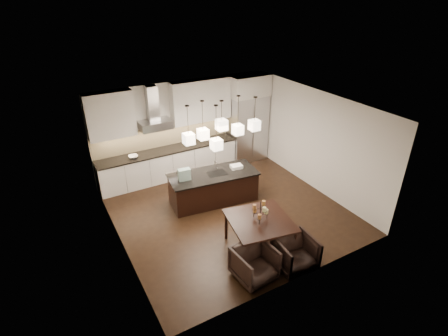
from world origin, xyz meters
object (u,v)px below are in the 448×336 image
armchair_right (295,253)px  dining_table (259,234)px  island_body (213,188)px  refrigerator (247,128)px  armchair_left (254,263)px

armchair_right → dining_table: bearing=114.9°
island_body → dining_table: island_body is taller
refrigerator → dining_table: bearing=-119.4°
armchair_left → armchair_right: 0.91m
island_body → armchair_right: size_ratio=2.87×
dining_table → armchair_right: size_ratio=1.64×
armchair_left → refrigerator: bearing=54.1°
armchair_left → armchair_right: armchair_right is taller
island_body → dining_table: (-0.04, -2.22, -0.01)m
refrigerator → armchair_right: bearing=-111.8°
island_body → armchair_right: bearing=-77.8°
refrigerator → dining_table: refrigerator is taller
dining_table → refrigerator: bearing=70.8°
refrigerator → armchair_right: 5.25m
armchair_right → island_body: bearing=99.4°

